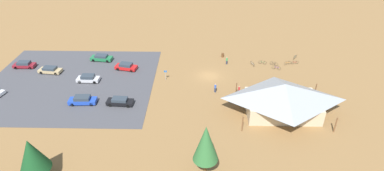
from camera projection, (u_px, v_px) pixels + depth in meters
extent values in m
plane|color=olive|center=(209.00, 76.00, 63.72)|extent=(160.00, 160.00, 0.00)
cube|color=#424247|center=(71.00, 82.00, 61.63)|extent=(32.12, 28.13, 0.05)
cube|color=#C6B28E|center=(282.00, 106.00, 52.41)|extent=(11.64, 7.34, 2.75)
pyramid|color=#93999E|center=(284.00, 92.00, 50.95)|extent=(14.60, 10.30, 2.83)
cylinder|color=brown|center=(315.00, 90.00, 56.48)|extent=(0.20, 0.20, 2.75)
cylinder|color=brown|center=(236.00, 90.00, 56.74)|extent=(0.20, 0.20, 2.75)
cylinder|color=brown|center=(336.00, 125.00, 48.08)|extent=(0.20, 0.20, 2.75)
cylinder|color=brown|center=(243.00, 124.00, 48.33)|extent=(0.20, 0.20, 2.75)
cylinder|color=brown|center=(223.00, 55.00, 70.87)|extent=(0.60, 0.60, 0.90)
cylinder|color=#99999E|center=(166.00, 75.00, 61.83)|extent=(0.08, 0.08, 2.20)
cube|color=#1959B2|center=(165.00, 71.00, 61.41)|extent=(0.56, 0.04, 0.40)
cone|color=#14421E|center=(32.00, 155.00, 38.53)|extent=(3.79, 3.79, 4.57)
cylinder|color=brown|center=(205.00, 165.00, 41.27)|extent=(0.43, 0.43, 2.32)
cone|color=#2D6633|center=(206.00, 143.00, 39.29)|extent=(3.29, 3.29, 5.28)
torus|color=black|center=(260.00, 62.00, 68.15)|extent=(0.70, 0.26, 0.72)
torus|color=black|center=(265.00, 63.00, 67.88)|extent=(0.70, 0.26, 0.72)
cylinder|color=#1E7F38|center=(262.00, 62.00, 67.95)|extent=(0.87, 0.31, 0.04)
cylinder|color=#1E7F38|center=(262.00, 62.00, 67.96)|extent=(0.04, 0.04, 0.37)
cube|color=black|center=(262.00, 61.00, 67.87)|extent=(0.21, 0.14, 0.05)
cylinder|color=#1E7F38|center=(264.00, 62.00, 67.78)|extent=(0.04, 0.04, 0.48)
cylinder|color=black|center=(265.00, 61.00, 67.65)|extent=(0.18, 0.47, 0.03)
torus|color=black|center=(297.00, 62.00, 68.12)|extent=(0.64, 0.16, 0.64)
torus|color=black|center=(293.00, 63.00, 67.98)|extent=(0.64, 0.16, 0.64)
cylinder|color=red|center=(295.00, 62.00, 67.99)|extent=(0.89, 0.20, 0.04)
cylinder|color=red|center=(296.00, 62.00, 67.98)|extent=(0.04, 0.04, 0.36)
cube|color=black|center=(296.00, 61.00, 67.88)|extent=(0.21, 0.12, 0.05)
cylinder|color=red|center=(293.00, 62.00, 67.87)|extent=(0.04, 0.04, 0.48)
cylinder|color=black|center=(294.00, 61.00, 67.74)|extent=(0.12, 0.48, 0.03)
torus|color=black|center=(296.00, 56.00, 70.49)|extent=(0.48, 0.60, 0.73)
torus|color=black|center=(294.00, 58.00, 69.86)|extent=(0.48, 0.60, 0.73)
cylinder|color=#197A7F|center=(295.00, 57.00, 70.11)|extent=(0.57, 0.72, 0.04)
cylinder|color=#197A7F|center=(296.00, 56.00, 70.18)|extent=(0.04, 0.04, 0.43)
cube|color=black|center=(296.00, 55.00, 70.07)|extent=(0.19, 0.21, 0.05)
cylinder|color=#197A7F|center=(295.00, 57.00, 69.80)|extent=(0.04, 0.04, 0.47)
cylinder|color=black|center=(295.00, 56.00, 69.68)|extent=(0.40, 0.32, 0.03)
torus|color=black|center=(290.00, 63.00, 67.91)|extent=(0.69, 0.31, 0.73)
torus|color=black|center=(286.00, 64.00, 67.59)|extent=(0.69, 0.31, 0.73)
cylinder|color=orange|center=(288.00, 63.00, 67.69)|extent=(0.92, 0.39, 0.04)
cylinder|color=orange|center=(289.00, 62.00, 67.69)|extent=(0.04, 0.04, 0.43)
cube|color=black|center=(289.00, 61.00, 67.58)|extent=(0.22, 0.15, 0.05)
cylinder|color=orange|center=(286.00, 62.00, 67.50)|extent=(0.04, 0.04, 0.47)
cylinder|color=black|center=(286.00, 61.00, 67.38)|extent=(0.21, 0.46, 0.03)
torus|color=black|center=(274.00, 67.00, 66.10)|extent=(0.70, 0.31, 0.74)
torus|color=black|center=(279.00, 68.00, 65.74)|extent=(0.70, 0.31, 0.74)
cylinder|color=#722D9E|center=(276.00, 67.00, 65.86)|extent=(0.95, 0.41, 0.04)
cylinder|color=#722D9E|center=(275.00, 67.00, 65.89)|extent=(0.04, 0.04, 0.40)
cube|color=black|center=(276.00, 66.00, 65.78)|extent=(0.22, 0.15, 0.05)
cylinder|color=#722D9E|center=(279.00, 67.00, 65.66)|extent=(0.04, 0.04, 0.45)
cylinder|color=black|center=(279.00, 66.00, 65.54)|extent=(0.21, 0.46, 0.03)
torus|color=black|center=(276.00, 64.00, 67.27)|extent=(0.64, 0.43, 0.74)
torus|color=black|center=(272.00, 63.00, 67.74)|extent=(0.64, 0.43, 0.74)
cylinder|color=black|center=(274.00, 63.00, 67.44)|extent=(0.80, 0.53, 0.04)
cylinder|color=black|center=(275.00, 63.00, 67.32)|extent=(0.04, 0.04, 0.40)
cube|color=black|center=(275.00, 62.00, 67.21)|extent=(0.21, 0.18, 0.05)
cylinder|color=black|center=(272.00, 62.00, 67.56)|extent=(0.04, 0.04, 0.52)
cylinder|color=black|center=(272.00, 61.00, 67.43)|extent=(0.29, 0.42, 0.03)
torus|color=black|center=(254.00, 65.00, 67.04)|extent=(0.28, 0.61, 0.64)
torus|color=black|center=(251.00, 63.00, 67.91)|extent=(0.28, 0.61, 0.64)
cylinder|color=silver|center=(253.00, 64.00, 67.42)|extent=(0.41, 0.94, 0.04)
cylinder|color=silver|center=(253.00, 64.00, 67.22)|extent=(0.04, 0.04, 0.37)
cube|color=black|center=(253.00, 63.00, 67.13)|extent=(0.15, 0.22, 0.05)
cylinder|color=silver|center=(252.00, 62.00, 67.70)|extent=(0.04, 0.04, 0.47)
cylinder|color=black|center=(252.00, 61.00, 67.58)|extent=(0.46, 0.21, 0.03)
cube|color=#1E42B2|center=(83.00, 101.00, 55.03)|extent=(4.80, 1.98, 0.67)
cube|color=#2D3842|center=(82.00, 98.00, 54.70)|extent=(2.71, 1.68, 0.59)
cylinder|color=black|center=(72.00, 105.00, 54.45)|extent=(0.65, 0.25, 0.64)
cylinder|color=black|center=(75.00, 100.00, 55.80)|extent=(0.65, 0.25, 0.64)
cylinder|color=black|center=(91.00, 104.00, 54.51)|extent=(0.65, 0.25, 0.64)
cylinder|color=black|center=(93.00, 99.00, 55.85)|extent=(0.65, 0.25, 0.64)
cylinder|color=black|center=(3.00, 92.00, 57.91)|extent=(0.67, 0.36, 0.64)
cube|color=#1E6B3D|center=(102.00, 58.00, 69.23)|extent=(4.85, 2.34, 0.65)
cube|color=#2D3842|center=(101.00, 56.00, 68.93)|extent=(2.78, 1.89, 0.48)
cylinder|color=black|center=(93.00, 60.00, 68.85)|extent=(0.66, 0.29, 0.64)
cylinder|color=black|center=(96.00, 57.00, 70.20)|extent=(0.66, 0.29, 0.64)
cylinder|color=black|center=(107.00, 61.00, 68.48)|extent=(0.66, 0.29, 0.64)
cylinder|color=black|center=(110.00, 58.00, 69.83)|extent=(0.66, 0.29, 0.64)
cube|color=tan|center=(50.00, 71.00, 64.51)|extent=(4.76, 2.36, 0.58)
cube|color=#2D3842|center=(50.00, 68.00, 64.23)|extent=(2.74, 1.90, 0.51)
cylinder|color=black|center=(41.00, 73.00, 64.12)|extent=(0.66, 0.30, 0.64)
cylinder|color=black|center=(46.00, 69.00, 65.47)|extent=(0.66, 0.30, 0.64)
cylinder|color=black|center=(56.00, 74.00, 63.74)|extent=(0.66, 0.30, 0.64)
cylinder|color=black|center=(60.00, 70.00, 65.09)|extent=(0.66, 0.30, 0.64)
cube|color=red|center=(126.00, 67.00, 65.70)|extent=(4.76, 2.79, 0.63)
cube|color=#2D3842|center=(126.00, 65.00, 65.38)|extent=(2.79, 2.14, 0.58)
cylinder|color=black|center=(118.00, 69.00, 65.44)|extent=(0.67, 0.35, 0.64)
cylinder|color=black|center=(121.00, 66.00, 66.80)|extent=(0.67, 0.35, 0.64)
cylinder|color=black|center=(132.00, 71.00, 64.82)|extent=(0.67, 0.35, 0.64)
cylinder|color=black|center=(135.00, 67.00, 66.18)|extent=(0.67, 0.35, 0.64)
cube|color=maroon|center=(25.00, 65.00, 66.48)|extent=(4.41, 1.83, 0.59)
cube|color=#2D3842|center=(24.00, 63.00, 66.18)|extent=(2.48, 1.60, 0.55)
cylinder|color=black|center=(16.00, 68.00, 65.92)|extent=(0.64, 0.23, 0.64)
cylinder|color=black|center=(20.00, 64.00, 67.26)|extent=(0.64, 0.23, 0.64)
cylinder|color=black|center=(30.00, 68.00, 65.89)|extent=(0.64, 0.23, 0.64)
cylinder|color=black|center=(33.00, 64.00, 67.23)|extent=(0.64, 0.23, 0.64)
cube|color=#BCBCC1|center=(88.00, 79.00, 61.50)|extent=(4.34, 1.92, 0.60)
cube|color=#2D3842|center=(88.00, 77.00, 61.19)|extent=(2.45, 1.66, 0.59)
cylinder|color=black|center=(80.00, 82.00, 60.99)|extent=(0.65, 0.24, 0.64)
cylinder|color=black|center=(82.00, 78.00, 62.34)|extent=(0.65, 0.24, 0.64)
cylinder|color=black|center=(95.00, 82.00, 60.87)|extent=(0.65, 0.24, 0.64)
cylinder|color=black|center=(97.00, 78.00, 62.22)|extent=(0.65, 0.24, 0.64)
cube|color=black|center=(120.00, 102.00, 54.74)|extent=(4.69, 2.04, 0.63)
cube|color=#2D3842|center=(120.00, 99.00, 54.44)|extent=(2.66, 1.69, 0.50)
cylinder|color=black|center=(110.00, 105.00, 54.34)|extent=(0.65, 0.26, 0.64)
cylinder|color=black|center=(113.00, 100.00, 55.61)|extent=(0.65, 0.26, 0.64)
cylinder|color=black|center=(128.00, 106.00, 54.09)|extent=(0.65, 0.26, 0.64)
cylinder|color=black|center=(130.00, 101.00, 55.37)|extent=(0.65, 0.26, 0.64)
cube|color=#2D3347|center=(239.00, 92.00, 57.96)|extent=(0.37, 0.40, 0.80)
cylinder|color=red|center=(239.00, 88.00, 57.61)|extent=(0.36, 0.36, 0.57)
sphere|color=tan|center=(239.00, 87.00, 57.40)|extent=(0.24, 0.24, 0.24)
cube|color=#2D3347|center=(227.00, 62.00, 67.94)|extent=(0.28, 0.35, 0.86)
cylinder|color=green|center=(227.00, 59.00, 67.56)|extent=(0.36, 0.36, 0.59)
sphere|color=tan|center=(227.00, 58.00, 67.35)|extent=(0.24, 0.24, 0.24)
cube|color=#2D3347|center=(215.00, 90.00, 58.34)|extent=(0.40, 0.37, 0.91)
cylinder|color=blue|center=(215.00, 86.00, 57.94)|extent=(0.36, 0.36, 0.62)
sphere|color=tan|center=(215.00, 84.00, 57.72)|extent=(0.24, 0.24, 0.24)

